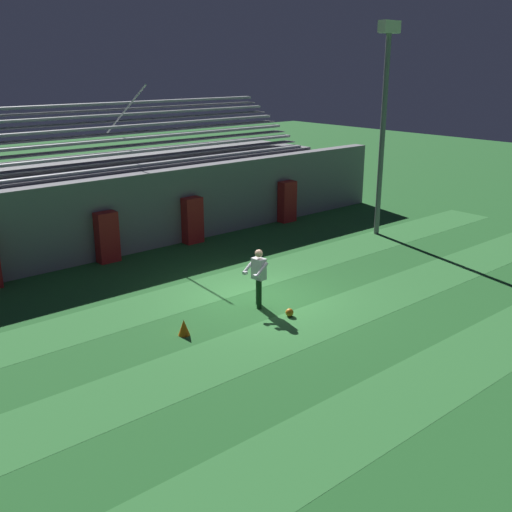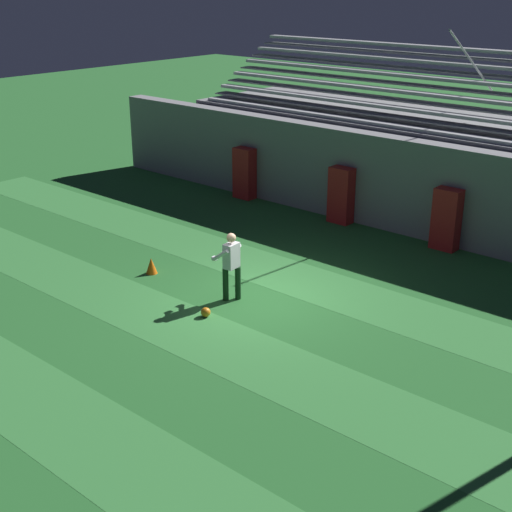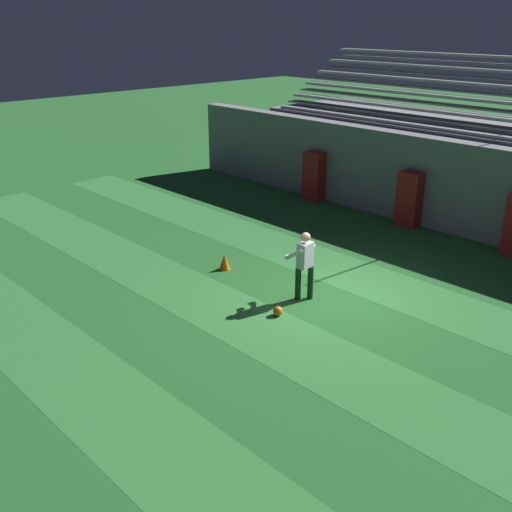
% 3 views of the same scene
% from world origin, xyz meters
% --- Properties ---
extents(ground_plane, '(80.00, 80.00, 0.00)m').
position_xyz_m(ground_plane, '(0.00, 0.00, 0.00)').
color(ground_plane, '#286B2D').
extents(turf_stripe_near, '(28.00, 1.89, 0.01)m').
position_xyz_m(turf_stripe_near, '(0.00, -6.00, 0.00)').
color(turf_stripe_near, '#38843D').
rests_on(turf_stripe_near, ground).
extents(turf_stripe_mid, '(28.00, 1.89, 0.01)m').
position_xyz_m(turf_stripe_mid, '(0.00, -2.23, 0.00)').
color(turf_stripe_mid, '#38843D').
rests_on(turf_stripe_mid, ground).
extents(turf_stripe_far, '(28.00, 1.89, 0.01)m').
position_xyz_m(turf_stripe_far, '(0.00, 1.55, 0.00)').
color(turf_stripe_far, '#38843D').
rests_on(turf_stripe_far, ground).
extents(back_wall, '(24.00, 0.60, 2.80)m').
position_xyz_m(back_wall, '(0.00, 6.50, 1.40)').
color(back_wall, gray).
rests_on(back_wall, ground).
extents(padding_pillar_gate_left, '(0.74, 0.44, 1.75)m').
position_xyz_m(padding_pillar_gate_left, '(-1.77, 5.95, 0.87)').
color(padding_pillar_gate_left, '#B21E1E').
rests_on(padding_pillar_gate_left, ground).
extents(padding_pillar_gate_right, '(0.74, 0.44, 1.75)m').
position_xyz_m(padding_pillar_gate_right, '(1.77, 5.95, 0.87)').
color(padding_pillar_gate_right, '#B21E1E').
rests_on(padding_pillar_gate_right, ground).
extents(padding_pillar_far_right, '(0.74, 0.44, 1.75)m').
position_xyz_m(padding_pillar_far_right, '(6.68, 5.95, 0.87)').
color(padding_pillar_far_right, '#B21E1E').
rests_on(padding_pillar_far_right, ground).
extents(bleacher_stand, '(18.00, 4.75, 5.83)m').
position_xyz_m(bleacher_stand, '(0.00, 9.19, 1.51)').
color(bleacher_stand, gray).
rests_on(bleacher_stand, ground).
extents(floodlight_pole, '(0.90, 0.36, 8.00)m').
position_xyz_m(floodlight_pole, '(8.07, 2.20, 5.06)').
color(floodlight_pole, slate).
rests_on(floodlight_pole, ground).
extents(goalkeeper, '(0.58, 0.62, 1.67)m').
position_xyz_m(goalkeeper, '(-0.47, -0.44, 0.95)').
color(goalkeeper, '#143319').
rests_on(goalkeeper, ground).
extents(soccer_ball, '(0.22, 0.22, 0.22)m').
position_xyz_m(soccer_ball, '(-0.27, -1.51, 0.11)').
color(soccer_ball, orange).
rests_on(soccer_ball, ground).
extents(traffic_cone, '(0.30, 0.30, 0.42)m').
position_xyz_m(traffic_cone, '(-3.10, -0.64, 0.21)').
color(traffic_cone, orange).
rests_on(traffic_cone, ground).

